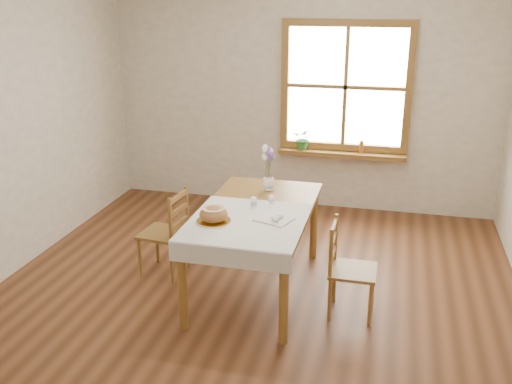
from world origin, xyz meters
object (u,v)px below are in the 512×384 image
at_px(dining_table, 256,218).
at_px(chair_left, 163,232).
at_px(chair_right, 353,269).
at_px(flower_vase, 269,185).
at_px(bread_plate, 214,221).

bearing_deg(dining_table, chair_left, 173.52).
distance_m(chair_right, flower_vase, 1.16).
relative_size(chair_right, flower_vase, 7.42).
bearing_deg(chair_right, chair_left, 80.32).
bearing_deg(bread_plate, flower_vase, 74.01).
relative_size(chair_right, bread_plate, 2.99).
height_order(chair_left, chair_right, chair_left).
relative_size(dining_table, chair_right, 2.04).
relative_size(dining_table, bread_plate, 6.11).
distance_m(chair_left, bread_plate, 0.88).
xyz_separation_m(chair_left, flower_vase, (0.90, 0.38, 0.40)).
height_order(dining_table, flower_vase, flower_vase).
bearing_deg(flower_vase, bread_plate, -105.99).
xyz_separation_m(dining_table, chair_left, (-0.90, 0.10, -0.26)).
xyz_separation_m(bread_plate, flower_vase, (0.25, 0.86, 0.04)).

